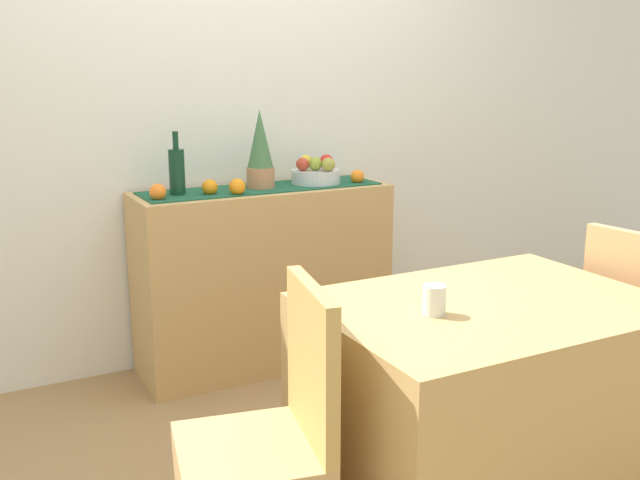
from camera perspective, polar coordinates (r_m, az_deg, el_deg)
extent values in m
cube|color=#9D794F|center=(3.02, 2.27, -15.92)|extent=(6.40, 6.40, 0.02)
cube|color=silver|center=(3.70, -6.88, 11.49)|extent=(6.40, 0.06, 2.70)
cube|color=tan|center=(3.62, -4.43, -2.98)|extent=(1.24, 0.42, 0.90)
cube|color=#1A5137|center=(3.52, -4.56, 4.09)|extent=(1.17, 0.32, 0.01)
cylinder|color=silver|center=(3.64, -0.33, 5.02)|extent=(0.25, 0.25, 0.07)
sphere|color=red|center=(3.67, 0.51, 6.20)|extent=(0.07, 0.07, 0.07)
sphere|color=gold|center=(3.69, -1.13, 6.20)|extent=(0.07, 0.07, 0.07)
sphere|color=#B13926|center=(3.60, -1.39, 5.97)|extent=(0.06, 0.06, 0.06)
sphere|color=olive|center=(3.60, -0.36, 6.02)|extent=(0.07, 0.07, 0.07)
sphere|color=#9B9B3D|center=(3.58, 0.68, 5.96)|extent=(0.07, 0.07, 0.07)
cylinder|color=#113622|center=(3.36, -11.18, 5.22)|extent=(0.07, 0.07, 0.21)
cylinder|color=#113622|center=(3.35, -11.29, 7.69)|extent=(0.03, 0.03, 0.08)
cylinder|color=#B57B55|center=(3.51, -4.68, 4.87)|extent=(0.14, 0.14, 0.10)
cone|color=#416D43|center=(3.49, -4.74, 7.95)|extent=(0.12, 0.12, 0.27)
sphere|color=orange|center=(3.35, -6.52, 4.17)|extent=(0.08, 0.08, 0.08)
sphere|color=orange|center=(3.27, -12.62, 3.70)|extent=(0.07, 0.07, 0.07)
sphere|color=orange|center=(3.67, 2.96, 5.00)|extent=(0.07, 0.07, 0.07)
sphere|color=orange|center=(3.37, -8.65, 4.13)|extent=(0.07, 0.07, 0.07)
cube|color=tan|center=(2.53, 12.67, -12.71)|extent=(1.11, 0.80, 0.74)
cylinder|color=silver|center=(2.23, 8.98, -4.68)|extent=(0.07, 0.07, 0.09)
cube|color=tan|center=(2.04, -0.64, -9.59)|extent=(0.12, 0.40, 0.45)
cube|color=tan|center=(2.86, 23.37, -3.89)|extent=(0.09, 0.40, 0.45)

